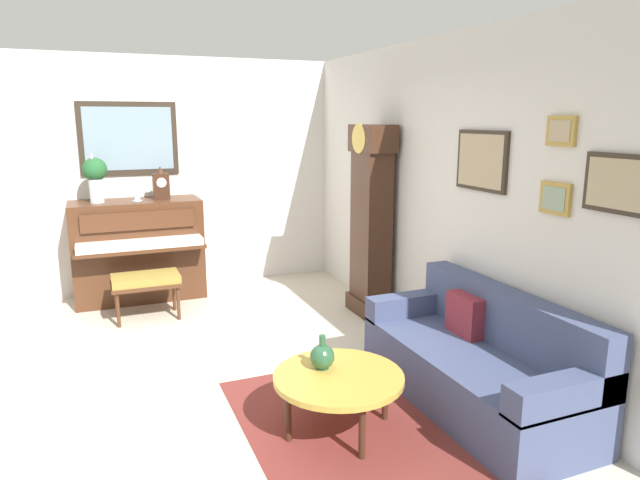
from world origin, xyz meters
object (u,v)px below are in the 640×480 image
grandfather_clock (371,226)px  green_jug (322,356)px  teacup (137,199)px  piano_bench (146,282)px  coffee_table (339,379)px  piano (139,249)px  couch (478,363)px  flower_vase (95,174)px  mantel_clock (161,185)px

grandfather_clock → green_jug: size_ratio=8.46×
green_jug → teacup: bearing=-165.0°
piano_bench → coffee_table: bearing=19.6°
grandfather_clock → piano: bearing=-123.0°
coffee_table → teacup: teacup is taller
couch → grandfather_clock: bearing=175.2°
piano_bench → coffee_table: piano_bench is taller
coffee_table → flower_vase: flower_vase is taller
piano_bench → couch: couch is taller
piano → teacup: size_ratio=12.41×
piano → green_jug: 3.49m
mantel_clock → coffee_table: bearing=11.0°
piano → piano_bench: (0.75, -0.00, -0.18)m
teacup → green_jug: size_ratio=0.48×
piano → grandfather_clock: (1.47, 2.26, 0.38)m
coffee_table → flower_vase: size_ratio=1.52×
piano → teacup: 0.60m
piano_bench → mantel_clock: mantel_clock is taller
grandfather_clock → coffee_table: size_ratio=2.31×
piano → mantel_clock: size_ratio=3.79×
piano_bench → green_jug: (2.63, 0.92, 0.09)m
grandfather_clock → green_jug: (1.90, -1.35, -0.47)m
grandfather_clock → mantel_clock: bearing=-126.7°
piano → green_jug: piano is taller
grandfather_clock → piano_bench: bearing=-107.7°
mantel_clock → couch: bearing=26.8°
piano_bench → grandfather_clock: grandfather_clock is taller
piano → mantel_clock: (0.00, 0.30, 0.74)m
piano_bench → teacup: size_ratio=6.03×
green_jug → coffee_table: bearing=25.8°
flower_vase → coffee_table: bearing=21.5°
flower_vase → piano: bearing=90.1°
grandfather_clock → flower_vase: (-1.47, -2.66, 0.51)m
couch → mantel_clock: bearing=-153.2°
piano → mantel_clock: mantel_clock is taller
piano_bench → grandfather_clock: 2.44m
grandfather_clock → teacup: grandfather_clock is taller
piano_bench → grandfather_clock: (0.72, 2.26, 0.56)m
piano_bench → green_jug: green_jug is taller
couch → mantel_clock: mantel_clock is taller
piano_bench → mantel_clock: (-0.74, 0.30, 0.93)m
piano_bench → flower_vase: (-0.74, -0.40, 1.07)m
teacup → piano: bearing=-154.8°
green_jug → flower_vase: bearing=-158.7°
flower_vase → green_jug: 3.75m
green_jug → mantel_clock: bearing=-169.6°
piano_bench → grandfather_clock: bearing=72.3°
flower_vase → teacup: flower_vase is taller
teacup → mantel_clock: bearing=98.1°
couch → piano: bearing=-149.6°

